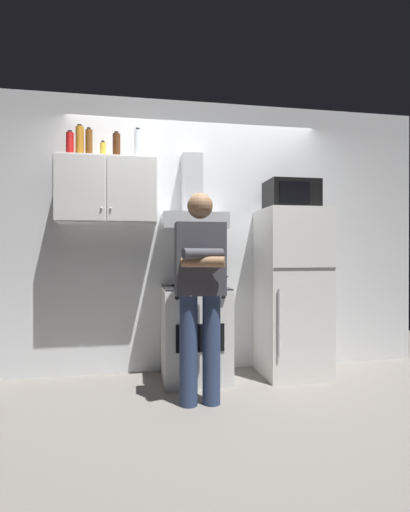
{
  "coord_description": "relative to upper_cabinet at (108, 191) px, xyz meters",
  "views": [
    {
      "loc": [
        -0.58,
        -3.31,
        1.17
      ],
      "look_at": [
        0.0,
        0.0,
        1.15
      ],
      "focal_mm": 27.24,
      "sensor_mm": 36.0,
      "label": 1
    }
  ],
  "objects": [
    {
      "name": "ground_plane",
      "position": [
        0.85,
        -0.37,
        -1.75
      ],
      "size": [
        7.0,
        7.0,
        0.0
      ],
      "primitive_type": "plane",
      "color": "slate"
    },
    {
      "name": "back_wall_tiled",
      "position": [
        0.85,
        0.23,
        -0.4
      ],
      "size": [
        4.8,
        0.1,
        2.7
      ],
      "primitive_type": "cube",
      "color": "white",
      "rests_on": "ground_plane"
    },
    {
      "name": "upper_cabinet",
      "position": [
        0.0,
        0.0,
        0.0
      ],
      "size": [
        0.9,
        0.37,
        0.6
      ],
      "color": "silver"
    },
    {
      "name": "stove_oven",
      "position": [
        0.8,
        -0.13,
        -1.32
      ],
      "size": [
        0.6,
        0.62,
        0.87
      ],
      "color": "white",
      "rests_on": "ground_plane"
    },
    {
      "name": "range_hood",
      "position": [
        0.8,
        0.0,
        -0.15
      ],
      "size": [
        0.6,
        0.44,
        0.75
      ],
      "color": "#B7BABF"
    },
    {
      "name": "refrigerator",
      "position": [
        1.75,
        -0.12,
        -0.95
      ],
      "size": [
        0.6,
        0.62,
        1.6
      ],
      "color": "white",
      "rests_on": "ground_plane"
    },
    {
      "name": "microwave",
      "position": [
        1.75,
        -0.11,
        -0.01
      ],
      "size": [
        0.48,
        0.37,
        0.28
      ],
      "color": "black",
      "rests_on": "refrigerator"
    },
    {
      "name": "person_standing",
      "position": [
        0.75,
        -0.73,
        -0.85
      ],
      "size": [
        0.38,
        0.33,
        1.64
      ],
      "color": "navy",
      "rests_on": "ground_plane"
    },
    {
      "name": "cooking_pot",
      "position": [
        0.93,
        -0.24,
        -0.82
      ],
      "size": [
        0.31,
        0.21,
        0.1
      ],
      "color": "#B7BABF",
      "rests_on": "stove_oven"
    },
    {
      "name": "bottle_spice_jar",
      "position": [
        -0.04,
        -0.01,
        0.37
      ],
      "size": [
        0.05,
        0.05,
        0.16
      ],
      "color": "gold",
      "rests_on": "upper_cabinet"
    },
    {
      "name": "bottle_beer_brown",
      "position": [
        -0.17,
        0.01,
        0.43
      ],
      "size": [
        0.06,
        0.06,
        0.28
      ],
      "color": "brown",
      "rests_on": "upper_cabinet"
    },
    {
      "name": "bottle_vodka_clear",
      "position": [
        0.28,
        0.03,
        0.45
      ],
      "size": [
        0.07,
        0.07,
        0.31
      ],
      "color": "silver",
      "rests_on": "upper_cabinet"
    },
    {
      "name": "bottle_soda_red",
      "position": [
        -0.34,
        0.04,
        0.42
      ],
      "size": [
        0.07,
        0.07,
        0.25
      ],
      "color": "red",
      "rests_on": "upper_cabinet"
    },
    {
      "name": "bottle_rum_dark",
      "position": [
        0.08,
        0.03,
        0.42
      ],
      "size": [
        0.07,
        0.07,
        0.26
      ],
      "color": "#47230F",
      "rests_on": "upper_cabinet"
    },
    {
      "name": "bottle_liquor_amber",
      "position": [
        -0.25,
        0.02,
        0.45
      ],
      "size": [
        0.07,
        0.07,
        0.31
      ],
      "color": "#B7721E",
      "rests_on": "upper_cabinet"
    }
  ]
}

